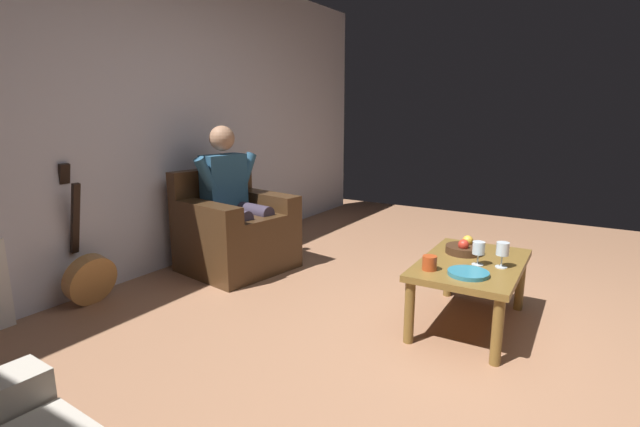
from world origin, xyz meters
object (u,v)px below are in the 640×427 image
(guitar, at_px, (89,274))
(wine_glass_near, at_px, (479,250))
(person_seated, at_px, (233,194))
(fruit_bowl, at_px, (464,248))
(armchair, at_px, (235,233))
(wine_glass_far, at_px, (503,251))
(decorative_dish, at_px, (468,273))
(coffee_table, at_px, (471,271))
(candle_jar, at_px, (430,263))

(guitar, height_order, wine_glass_near, guitar)
(person_seated, height_order, fruit_bowl, person_seated)
(guitar, xyz_separation_m, fruit_bowl, (-1.22, 2.30, 0.24))
(guitar, bearing_deg, wine_glass_near, 112.53)
(armchair, relative_size, guitar, 0.93)
(guitar, relative_size, wine_glass_far, 6.38)
(decorative_dish, bearing_deg, armchair, -99.13)
(wine_glass_far, xyz_separation_m, decorative_dish, (0.24, -0.14, -0.09))
(coffee_table, distance_m, wine_glass_far, 0.25)
(guitar, relative_size, wine_glass_near, 6.75)
(armchair, height_order, fruit_bowl, armchair)
(person_seated, xyz_separation_m, decorative_dish, (0.33, 2.07, -0.22))
(person_seated, xyz_separation_m, wine_glass_near, (0.12, 2.07, -0.14))
(guitar, relative_size, decorative_dish, 4.30)
(armchair, bearing_deg, coffee_table, 97.22)
(guitar, height_order, decorative_dish, guitar)
(person_seated, distance_m, coffee_table, 2.04)
(wine_glass_far, xyz_separation_m, fruit_bowl, (-0.18, -0.27, -0.07))
(wine_glass_near, relative_size, decorative_dish, 0.64)
(coffee_table, xyz_separation_m, decorative_dish, (0.26, 0.05, 0.07))
(decorative_dish, height_order, candle_jar, candle_jar)
(person_seated, height_order, decorative_dish, person_seated)
(wine_glass_near, bearing_deg, fruit_bowl, -146.70)
(person_seated, relative_size, fruit_bowl, 5.15)
(guitar, xyz_separation_m, wine_glass_far, (-1.04, 2.57, 0.31))
(wine_glass_near, bearing_deg, coffee_table, -137.81)
(fruit_bowl, xyz_separation_m, decorative_dish, (0.42, 0.13, -0.02))
(armchair, height_order, candle_jar, armchair)
(fruit_bowl, height_order, candle_jar, fruit_bowl)
(coffee_table, height_order, candle_jar, candle_jar)
(coffee_table, bearing_deg, guitar, -65.99)
(coffee_table, bearing_deg, decorative_dish, 9.82)
(armchair, xyz_separation_m, person_seated, (0.00, 0.00, 0.34))
(guitar, bearing_deg, wine_glass_far, 112.05)
(armchair, distance_m, guitar, 1.19)
(person_seated, bearing_deg, wine_glass_far, 96.80)
(wine_glass_near, bearing_deg, person_seated, -93.35)
(person_seated, height_order, guitar, person_seated)
(candle_jar, bearing_deg, decorative_dish, 96.96)
(coffee_table, height_order, wine_glass_far, wine_glass_far)
(armchair, xyz_separation_m, wine_glass_far, (0.09, 2.21, 0.21))
(fruit_bowl, bearing_deg, wine_glass_near, 33.30)
(person_seated, height_order, candle_jar, person_seated)
(decorative_dish, bearing_deg, guitar, -71.81)
(wine_glass_near, relative_size, fruit_bowl, 0.62)
(coffee_table, xyz_separation_m, guitar, (1.06, -2.39, -0.14))
(armchair, xyz_separation_m, wine_glass_near, (0.12, 2.07, 0.21))
(wine_glass_far, relative_size, fruit_bowl, 0.66)
(guitar, xyz_separation_m, decorative_dish, (-0.80, 2.43, 0.22))
(coffee_table, distance_m, candle_jar, 0.36)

